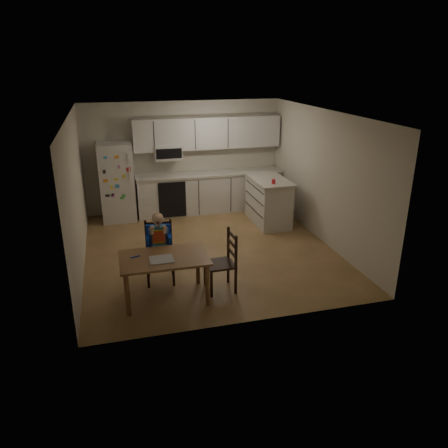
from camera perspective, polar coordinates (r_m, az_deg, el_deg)
room at (r=8.26m, az=-2.82°, el=5.95°), size 4.52×5.01×2.51m
refrigerator at (r=9.81m, az=-13.82°, el=5.34°), size 0.72×0.70×1.70m
kitchen_run at (r=10.12m, az=-2.13°, el=6.55°), size 3.37×0.62×2.15m
kitchen_island at (r=9.46m, az=5.80°, el=3.07°), size 0.70×1.34×0.99m
red_cup at (r=8.92m, az=6.49°, el=5.54°), size 0.07×0.07×0.09m
dining_table at (r=6.41m, az=-7.82°, el=-5.02°), size 1.27×0.82×0.68m
napkin at (r=6.28m, az=-8.16°, el=-4.60°), size 0.34×0.29×0.01m
toddler_spoon at (r=6.42m, az=-11.59°, el=-4.23°), size 0.12×0.06×0.02m
chair_booster at (r=6.93m, az=-8.50°, el=-2.07°), size 0.47×0.47×1.15m
chair_side at (r=6.64m, az=0.27°, el=-4.37°), size 0.43×0.43×0.95m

